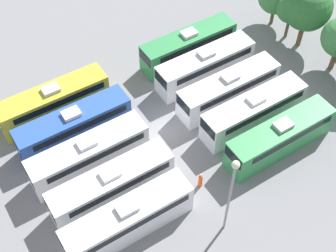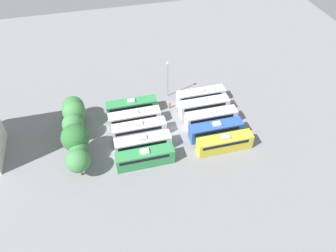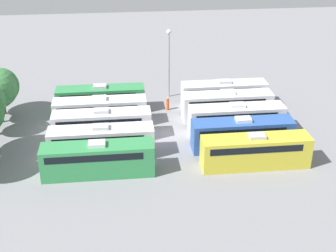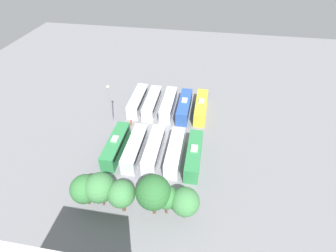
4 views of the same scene
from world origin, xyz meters
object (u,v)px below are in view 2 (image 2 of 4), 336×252
Objects in this scene: bus_1 at (216,130)px; tree_3 at (73,124)px; tree_4 at (74,112)px; bus_2 at (211,117)px; bus_7 at (139,129)px; tree_1 at (79,149)px; tree_2 at (75,138)px; bus_4 at (201,96)px; bus_5 at (145,157)px; bus_9 at (132,107)px; worker_person at (170,105)px; tree_0 at (78,161)px; bus_8 at (135,118)px; bus_0 at (224,143)px; bus_3 at (204,106)px; bus_6 at (143,143)px; tree_5 at (73,107)px; light_pole at (168,74)px.

tree_3 is (5.94, 27.05, 2.32)m from bus_1.
bus_2 is at bearing -101.94° from tree_4.
bus_7 is 12.64m from tree_1.
bus_1 is 26.89m from tree_2.
bus_4 is 21.29m from bus_5.
tree_4 reaches higher than bus_9.
bus_7 is at bearing -69.18° from tree_1.
bus_1 is at bearing -147.77° from worker_person.
bus_2 is at bearing -134.80° from worker_person.
worker_person is 0.28× the size of tree_0.
bus_7 is 7.24m from bus_9.
bus_8 is (-3.58, 15.49, 0.00)m from bus_4.
bus_8 is at bearing 63.75° from bus_1.
bus_2 and bus_7 have the same top height.
bus_0 is at bearing -125.99° from bus_8.
worker_person is at bearing 65.28° from bus_3.
bus_3 is 16.67m from bus_6.
bus_7 is 12.69m from tree_3.
bus_4 is at bearing -91.59° from tree_5.
worker_person is 0.26× the size of tree_4.
tree_0 is (-18.24, 20.54, -2.24)m from light_pole.
tree_0 is 0.91× the size of tree_4.
tree_4 is (5.69, 26.93, 2.50)m from bus_2.
bus_2 is 1.75× the size of tree_3.
bus_8 is 12.35m from tree_3.
bus_3 is at bearing -89.63° from bus_8.
light_pole reaches higher than bus_6.
bus_9 is at bearing -81.57° from tree_4.
light_pole reaches higher than tree_5.
bus_1 is at bearing -113.62° from tree_5.
bus_4 is at bearing -76.98° from bus_8.
bus_7 is 14.71m from light_pole.
tree_1 is at bearing 91.24° from bus_1.
bus_5 is 1.75× the size of tree_3.
bus_3 is 27.67m from tree_2.
bus_6 and bus_8 have the same top height.
bus_9 is at bearing -93.10° from tree_5.
bus_8 is 12.06m from tree_4.
bus_2 is at bearing 0.46° from bus_0.
bus_0 is 15.40m from bus_5.
bus_7 is 13.35m from tree_4.
bus_2 is 1.00× the size of bus_4.
bus_3 is at bearing -0.67° from bus_1.
bus_2 is at bearing -64.68° from bus_5.
bus_3 is 1.00× the size of bus_4.
bus_1 is 1.00× the size of bus_3.
bus_1 is 10.99m from bus_4.
bus_3 is 1.00× the size of bus_8.
tree_3 reaches higher than worker_person.
tree_0 is 4.70m from tree_2.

